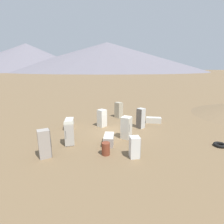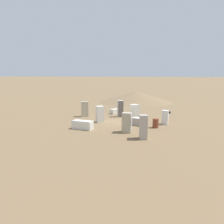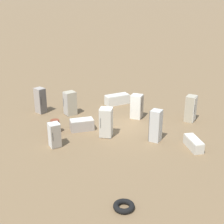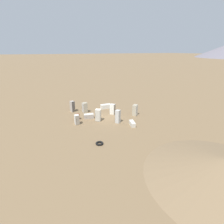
{
  "view_description": "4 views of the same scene",
  "coord_description": "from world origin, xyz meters",
  "px_view_note": "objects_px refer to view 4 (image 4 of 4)",
  "views": [
    {
      "loc": [
        -14.49,
        2.47,
        5.61
      ],
      "look_at": [
        0.58,
        0.28,
        1.76
      ],
      "focal_mm": 28.0,
      "sensor_mm": 36.0,
      "label": 1
    },
    {
      "loc": [
        -7.48,
        21.25,
        4.88
      ],
      "look_at": [
        0.83,
        0.31,
        1.02
      ],
      "focal_mm": 35.0,
      "sensor_mm": 36.0,
      "label": 2
    },
    {
      "loc": [
        -9.25,
        -16.1,
        8.18
      ],
      "look_at": [
        -0.48,
        0.28,
        1.12
      ],
      "focal_mm": 50.0,
      "sensor_mm": 36.0,
      "label": 3
    },
    {
      "loc": [
        -10.39,
        -23.24,
        10.02
      ],
      "look_at": [
        0.78,
        -0.93,
        1.16
      ],
      "focal_mm": 28.0,
      "sensor_mm": 36.0,
      "label": 4
    }
  ],
  "objects_px": {
    "discarded_fridge_0": "(113,109)",
    "discarded_fridge_5": "(85,108)",
    "discarded_fridge_3": "(98,115)",
    "discarded_fridge_9": "(135,110)",
    "discarded_fridge_1": "(132,124)",
    "discarded_fridge_6": "(106,106)",
    "discarded_fridge_7": "(77,120)",
    "rusty_barrel": "(78,117)",
    "discarded_fridge_4": "(89,116)",
    "discarded_fridge_8": "(72,106)",
    "scrap_tire": "(99,143)",
    "discarded_fridge_2": "(118,116)"
  },
  "relations": [
    {
      "from": "discarded_fridge_0",
      "to": "discarded_fridge_2",
      "type": "height_order",
      "value": "discarded_fridge_2"
    },
    {
      "from": "discarded_fridge_2",
      "to": "discarded_fridge_0",
      "type": "bearing_deg",
      "value": 41.72
    },
    {
      "from": "discarded_fridge_6",
      "to": "rusty_barrel",
      "type": "distance_m",
      "value": 6.74
    },
    {
      "from": "discarded_fridge_3",
      "to": "discarded_fridge_1",
      "type": "bearing_deg",
      "value": 171.52
    },
    {
      "from": "discarded_fridge_2",
      "to": "discarded_fridge_9",
      "type": "relative_size",
      "value": 1.08
    },
    {
      "from": "discarded_fridge_8",
      "to": "scrap_tire",
      "type": "xyz_separation_m",
      "value": [
        -0.17,
        -12.36,
        -0.82
      ]
    },
    {
      "from": "discarded_fridge_6",
      "to": "discarded_fridge_5",
      "type": "bearing_deg",
      "value": -83.68
    },
    {
      "from": "discarded_fridge_3",
      "to": "discarded_fridge_9",
      "type": "height_order",
      "value": "discarded_fridge_3"
    },
    {
      "from": "discarded_fridge_3",
      "to": "discarded_fridge_8",
      "type": "relative_size",
      "value": 0.97
    },
    {
      "from": "discarded_fridge_6",
      "to": "discarded_fridge_1",
      "type": "bearing_deg",
      "value": 1.56
    },
    {
      "from": "discarded_fridge_1",
      "to": "discarded_fridge_8",
      "type": "height_order",
      "value": "discarded_fridge_8"
    },
    {
      "from": "discarded_fridge_2",
      "to": "discarded_fridge_3",
      "type": "xyz_separation_m",
      "value": [
        -2.28,
        1.92,
        -0.06
      ]
    },
    {
      "from": "discarded_fridge_9",
      "to": "scrap_tire",
      "type": "height_order",
      "value": "discarded_fridge_9"
    },
    {
      "from": "discarded_fridge_1",
      "to": "discarded_fridge_5",
      "type": "height_order",
      "value": "discarded_fridge_5"
    },
    {
      "from": "discarded_fridge_9",
      "to": "rusty_barrel",
      "type": "xyz_separation_m",
      "value": [
        -8.79,
        2.47,
        -0.47
      ]
    },
    {
      "from": "discarded_fridge_7",
      "to": "scrap_tire",
      "type": "xyz_separation_m",
      "value": [
        0.67,
        -6.67,
        -0.59
      ]
    },
    {
      "from": "discarded_fridge_9",
      "to": "discarded_fridge_2",
      "type": "bearing_deg",
      "value": -13.26
    },
    {
      "from": "discarded_fridge_2",
      "to": "discarded_fridge_8",
      "type": "height_order",
      "value": "discarded_fridge_2"
    },
    {
      "from": "discarded_fridge_4",
      "to": "discarded_fridge_9",
      "type": "height_order",
      "value": "discarded_fridge_9"
    },
    {
      "from": "discarded_fridge_2",
      "to": "discarded_fridge_5",
      "type": "relative_size",
      "value": 1.13
    },
    {
      "from": "discarded_fridge_0",
      "to": "discarded_fridge_2",
      "type": "bearing_deg",
      "value": 34.91
    },
    {
      "from": "discarded_fridge_5",
      "to": "discarded_fridge_6",
      "type": "height_order",
      "value": "discarded_fridge_5"
    },
    {
      "from": "discarded_fridge_0",
      "to": "discarded_fridge_6",
      "type": "relative_size",
      "value": 0.89
    },
    {
      "from": "discarded_fridge_0",
      "to": "scrap_tire",
      "type": "relative_size",
      "value": 1.91
    },
    {
      "from": "rusty_barrel",
      "to": "discarded_fridge_5",
      "type": "bearing_deg",
      "value": 51.87
    },
    {
      "from": "discarded_fridge_4",
      "to": "discarded_fridge_5",
      "type": "distance_m",
      "value": 3.0
    },
    {
      "from": "discarded_fridge_8",
      "to": "discarded_fridge_6",
      "type": "bearing_deg",
      "value": 151.49
    },
    {
      "from": "discarded_fridge_1",
      "to": "discarded_fridge_4",
      "type": "bearing_deg",
      "value": 147.88
    },
    {
      "from": "discarded_fridge_4",
      "to": "discarded_fridge_6",
      "type": "xyz_separation_m",
      "value": [
        4.43,
        3.34,
        0.02
      ]
    },
    {
      "from": "discarded_fridge_6",
      "to": "discarded_fridge_9",
      "type": "bearing_deg",
      "value": 27.46
    },
    {
      "from": "discarded_fridge_3",
      "to": "discarded_fridge_5",
      "type": "height_order",
      "value": "discarded_fridge_3"
    },
    {
      "from": "discarded_fridge_1",
      "to": "rusty_barrel",
      "type": "xyz_separation_m",
      "value": [
        -6.19,
        5.72,
        0.12
      ]
    },
    {
      "from": "discarded_fridge_4",
      "to": "discarded_fridge_9",
      "type": "distance_m",
      "value": 7.46
    },
    {
      "from": "discarded_fridge_7",
      "to": "scrap_tire",
      "type": "distance_m",
      "value": 6.72
    },
    {
      "from": "discarded_fridge_0",
      "to": "discarded_fridge_5",
      "type": "relative_size",
      "value": 0.99
    },
    {
      "from": "discarded_fridge_6",
      "to": "discarded_fridge_7",
      "type": "xyz_separation_m",
      "value": [
        -6.68,
        -4.72,
        0.32
      ]
    },
    {
      "from": "discarded_fridge_0",
      "to": "discarded_fridge_7",
      "type": "distance_m",
      "value": 6.64
    },
    {
      "from": "discarded_fridge_9",
      "to": "rusty_barrel",
      "type": "bearing_deg",
      "value": -48.8
    },
    {
      "from": "discarded_fridge_3",
      "to": "discarded_fridge_5",
      "type": "xyz_separation_m",
      "value": [
        -0.59,
        4.5,
        -0.06
      ]
    },
    {
      "from": "discarded_fridge_4",
      "to": "discarded_fridge_0",
      "type": "bearing_deg",
      "value": -76.48
    },
    {
      "from": "discarded_fridge_0",
      "to": "discarded_fridge_5",
      "type": "distance_m",
      "value": 4.78
    },
    {
      "from": "discarded_fridge_3",
      "to": "discarded_fridge_9",
      "type": "distance_m",
      "value": 6.24
    },
    {
      "from": "discarded_fridge_0",
      "to": "rusty_barrel",
      "type": "bearing_deg",
      "value": -42.46
    },
    {
      "from": "discarded_fridge_1",
      "to": "rusty_barrel",
      "type": "distance_m",
      "value": 8.43
    },
    {
      "from": "discarded_fridge_0",
      "to": "discarded_fridge_6",
      "type": "height_order",
      "value": "discarded_fridge_0"
    },
    {
      "from": "discarded_fridge_0",
      "to": "discarded_fridge_2",
      "type": "distance_m",
      "value": 3.74
    },
    {
      "from": "discarded_fridge_4",
      "to": "discarded_fridge_8",
      "type": "distance_m",
      "value": 4.57
    },
    {
      "from": "discarded_fridge_3",
      "to": "rusty_barrel",
      "type": "distance_m",
      "value": 3.28
    },
    {
      "from": "discarded_fridge_1",
      "to": "discarded_fridge_9",
      "type": "distance_m",
      "value": 4.2
    },
    {
      "from": "scrap_tire",
      "to": "discarded_fridge_1",
      "type": "bearing_deg",
      "value": 24.05
    }
  ]
}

